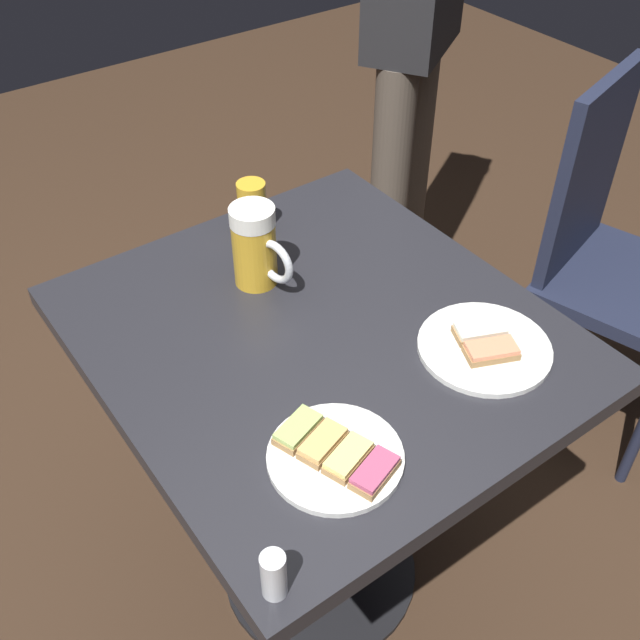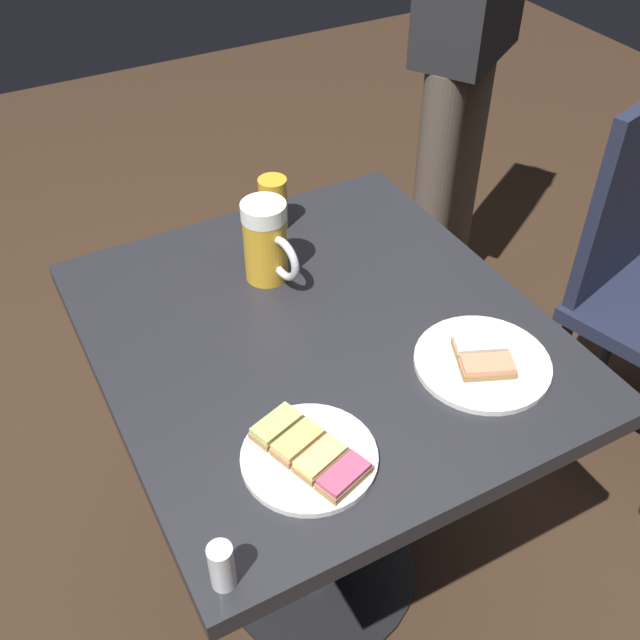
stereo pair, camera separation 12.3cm
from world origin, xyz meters
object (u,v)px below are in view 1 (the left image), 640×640
(cafe_chair, at_px, (610,250))
(patron_standing, at_px, (415,2))
(beer_glass_small, at_px, (252,207))
(plate_far, at_px, (485,346))
(beer_mug, at_px, (256,247))
(salt_shaker, at_px, (274,575))
(plate_near, at_px, (335,454))

(cafe_chair, distance_m, patron_standing, 0.78)
(beer_glass_small, distance_m, cafe_chair, 0.90)
(beer_glass_small, bearing_deg, plate_far, 13.44)
(beer_glass_small, bearing_deg, beer_mug, -29.16)
(beer_glass_small, distance_m, salt_shaker, 0.76)
(plate_near, distance_m, plate_far, 0.33)
(beer_mug, distance_m, beer_glass_small, 0.16)
(plate_far, relative_size, salt_shaker, 3.02)
(plate_near, xyz_separation_m, beer_mug, (-0.40, 0.13, 0.07))
(cafe_chair, bearing_deg, beer_glass_small, -35.69)
(plate_near, relative_size, beer_glass_small, 1.83)
(cafe_chair, bearing_deg, salt_shaker, 1.07)
(plate_far, xyz_separation_m, salt_shaker, (0.15, -0.50, 0.03))
(salt_shaker, bearing_deg, patron_standing, 132.90)
(plate_far, xyz_separation_m, beer_mug, (-0.36, -0.20, 0.07))
(patron_standing, bearing_deg, cafe_chair, 65.80)
(plate_near, xyz_separation_m, plate_far, (-0.04, 0.33, -0.00))
(beer_mug, distance_m, patron_standing, 0.95)
(plate_far, relative_size, patron_standing, 0.13)
(plate_near, height_order, plate_far, same)
(beer_mug, bearing_deg, beer_glass_small, 150.84)
(plate_far, bearing_deg, beer_glass_small, -166.56)
(beer_mug, bearing_deg, plate_near, -17.61)
(salt_shaker, bearing_deg, plate_far, 106.73)
(cafe_chair, bearing_deg, plate_far, 1.38)
(beer_glass_small, height_order, cafe_chair, cafe_chair)
(salt_shaker, bearing_deg, plate_near, 123.13)
(beer_mug, height_order, cafe_chair, cafe_chair)
(cafe_chair, bearing_deg, plate_near, -2.10)
(beer_glass_small, bearing_deg, plate_near, -20.82)
(plate_near, bearing_deg, beer_mug, 162.39)
(beer_mug, relative_size, salt_shaker, 2.13)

